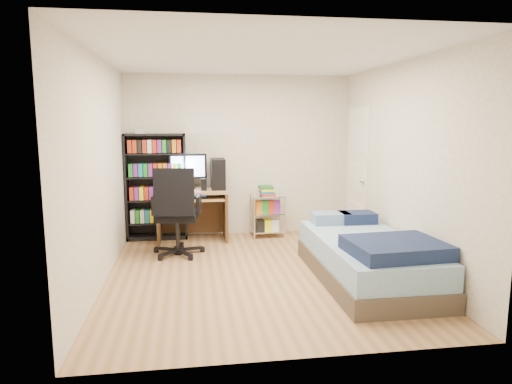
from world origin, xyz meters
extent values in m
cube|color=tan|center=(0.00, 0.00, -0.02)|extent=(3.50, 4.00, 0.04)
cube|color=white|center=(0.00, 0.00, 2.52)|extent=(3.50, 4.00, 0.04)
cube|color=white|center=(0.00, 2.02, 1.25)|extent=(3.50, 0.04, 2.50)
cube|color=white|center=(0.00, -2.02, 1.25)|extent=(3.50, 0.04, 2.50)
cube|color=white|center=(-1.77, 0.00, 1.25)|extent=(0.04, 4.00, 2.50)
cube|color=white|center=(1.77, 0.00, 1.25)|extent=(0.04, 4.00, 2.50)
cube|color=black|center=(-1.29, 1.84, 0.80)|extent=(0.90, 0.30, 1.61)
cube|color=black|center=(-1.29, 1.84, 0.25)|extent=(0.84, 0.28, 0.02)
cube|color=#AA2D16|center=(-1.29, 1.83, 0.37)|extent=(0.78, 0.24, 0.19)
cube|color=black|center=(-1.29, 1.84, 0.60)|extent=(0.84, 0.28, 0.02)
cube|color=teal|center=(-1.29, 1.83, 0.72)|extent=(0.78, 0.24, 0.19)
cube|color=black|center=(-1.29, 1.84, 0.95)|extent=(0.84, 0.28, 0.02)
cube|color=yellow|center=(-1.29, 1.83, 1.07)|extent=(0.78, 0.24, 0.19)
cube|color=black|center=(-1.29, 1.84, 1.31)|extent=(0.84, 0.28, 0.02)
cube|color=#1C8227|center=(-1.29, 1.83, 1.42)|extent=(0.78, 0.24, 0.19)
cube|color=silver|center=(-1.49, 1.84, 1.64)|extent=(0.14, 0.13, 0.07)
cube|color=tan|center=(-0.75, 1.65, 0.76)|extent=(1.04, 0.57, 0.04)
cube|color=#35261D|center=(-1.25, 1.65, 0.37)|extent=(0.04, 0.57, 0.74)
cube|color=#35261D|center=(-0.25, 1.65, 0.37)|extent=(0.04, 0.57, 0.74)
cube|color=#35261D|center=(-0.75, 1.92, 0.39)|extent=(0.99, 0.03, 0.67)
cube|color=tan|center=(-0.75, 1.57, 0.65)|extent=(0.93, 0.47, 0.03)
cube|color=black|center=(-0.75, 1.55, 0.68)|extent=(0.46, 0.16, 0.03)
cube|color=black|center=(-0.80, 1.77, 1.12)|extent=(0.56, 0.05, 0.37)
cube|color=#CCDBFF|center=(-0.80, 1.74, 1.12)|extent=(0.50, 0.01, 0.31)
cube|color=black|center=(-0.36, 1.70, 1.01)|extent=(0.21, 0.44, 0.46)
cube|color=black|center=(-1.11, 1.60, 0.87)|extent=(0.08, 0.08, 0.18)
cube|color=black|center=(-0.57, 1.55, 0.87)|extent=(0.08, 0.08, 0.18)
cylinder|color=black|center=(-0.96, 0.93, 0.30)|extent=(0.06, 0.06, 0.42)
cube|color=black|center=(-0.96, 0.93, 0.54)|extent=(0.59, 0.59, 0.09)
cube|color=black|center=(-0.98, 0.68, 0.89)|extent=(0.53, 0.22, 0.62)
cube|color=black|center=(-1.24, 0.96, 0.69)|extent=(0.08, 0.34, 0.25)
cube|color=black|center=(-0.67, 0.89, 0.69)|extent=(0.08, 0.34, 0.25)
cylinder|color=white|center=(0.18, 1.54, 0.33)|extent=(0.02, 0.02, 0.66)
cylinder|color=white|center=(0.66, 1.56, 0.33)|extent=(0.02, 0.02, 0.66)
cylinder|color=white|center=(0.16, 1.87, 0.33)|extent=(0.02, 0.02, 0.66)
cylinder|color=white|center=(0.64, 1.90, 0.33)|extent=(0.02, 0.02, 0.66)
cube|color=white|center=(0.41, 1.72, 0.09)|extent=(0.49, 0.36, 0.02)
cube|color=white|center=(0.41, 1.72, 0.37)|extent=(0.49, 0.36, 0.02)
cube|color=white|center=(0.41, 1.72, 0.65)|extent=(0.49, 0.36, 0.02)
cube|color=#AB2F18|center=(0.41, 1.72, 0.73)|extent=(0.22, 0.27, 0.15)
cube|color=#4E433A|center=(1.19, -0.40, 0.11)|extent=(1.08, 2.15, 0.22)
cube|color=#97C0E1|center=(1.19, -0.40, 0.34)|extent=(1.03, 2.11, 0.26)
cube|color=#152043|center=(1.25, -0.99, 0.54)|extent=(0.96, 0.81, 0.15)
cube|color=#91B1CE|center=(1.03, 0.46, 0.54)|extent=(0.48, 0.32, 0.14)
cube|color=#152043|center=(1.39, 0.44, 0.54)|extent=(0.45, 0.32, 0.14)
cube|color=#3E2314|center=(1.19, -0.45, 0.48)|extent=(0.30, 0.24, 0.02)
cube|color=silver|center=(1.73, 1.35, 1.00)|extent=(0.05, 0.80, 2.00)
sphere|color=silver|center=(1.67, 1.03, 0.95)|extent=(0.08, 0.08, 0.08)
camera|label=1|loc=(-0.77, -5.16, 1.80)|focal=32.00mm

